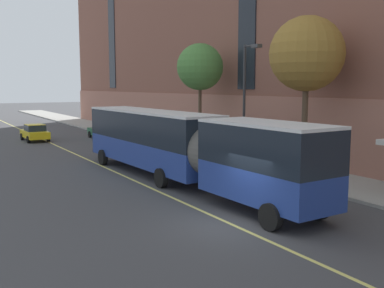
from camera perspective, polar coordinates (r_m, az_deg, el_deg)
name	(u,v)px	position (r m, az deg, el deg)	size (l,w,h in m)	color
ground_plane	(235,225)	(17.01, 5.53, -10.15)	(260.00, 260.00, 0.00)	#424244
sidewalk	(336,182)	(24.91, 17.81, -4.65)	(4.55, 160.00, 0.15)	#9E9B93
city_bus	(180,144)	(23.25, -1.58, 0.04)	(3.33, 19.26, 3.71)	navy
parked_car_green_0	(103,131)	(44.69, -11.27, 1.68)	(2.01, 4.31, 1.56)	#23603D
parked_car_navy_1	(132,137)	(38.49, -7.64, 0.86)	(1.97, 4.26, 1.56)	navy
parked_car_silver_2	(179,149)	(31.15, -1.68, -0.61)	(2.01, 4.48, 1.56)	#B7B7BC
taxi_cab	(35,133)	(44.43, -19.33, 1.38)	(2.06, 4.43, 1.56)	yellow
street_tree_far_uptown	(307,54)	(25.70, 14.36, 10.97)	(4.10, 4.10, 8.75)	brown
street_tree_far_downtown	(200,67)	(34.42, 1.03, 9.72)	(3.53, 3.53, 8.16)	brown
street_lamp	(246,94)	(27.36, 6.93, 6.35)	(0.36, 1.48, 7.40)	#2D2D30
fire_hydrant	(178,146)	(34.59, -1.74, -0.29)	(0.42, 0.24, 0.72)	red
lane_centerline	(192,206)	(19.35, -0.03, -7.93)	(0.16, 140.00, 0.01)	#E0D66B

